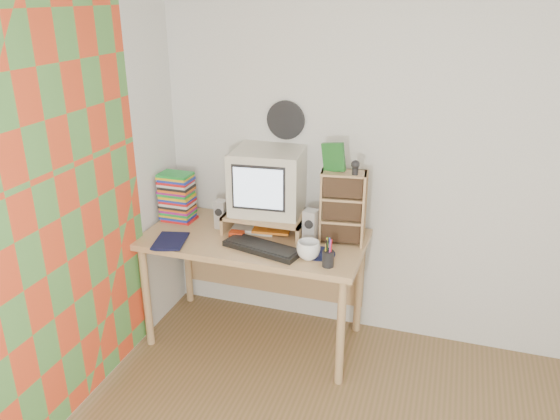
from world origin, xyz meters
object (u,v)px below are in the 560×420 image
Objects in this scene: cd_rack at (342,207)px; mug at (308,250)px; diary at (156,239)px; keyboard at (262,248)px; desk at (257,252)px; crt_monitor at (267,182)px; dvd_stack at (177,199)px.

mug is (-0.13, -0.29, -0.17)m from cd_rack.
diary is at bearing -168.68° from cd_rack.
keyboard is at bearing -154.70° from cd_rack.
crt_monitor is at bearing 63.95° from desk.
diary is at bearing -149.04° from desk.
dvd_stack is at bearing 179.17° from crt_monitor.
keyboard is 1.07× the size of cd_rack.
desk is 6.22× the size of diary.
dvd_stack reaches higher than mug.
diary reaches higher than keyboard.
crt_monitor is 0.78m from diary.
dvd_stack is at bearing 82.62° from diary.
cd_rack is 1.17m from diary.
desk is at bearing 131.28° from keyboard.
mug reaches higher than diary.
mug reaches higher than keyboard.
crt_monitor is 0.65m from dvd_stack.
dvd_stack is (-0.70, 0.27, 0.13)m from keyboard.
cd_rack is at bearing 46.86° from keyboard.
mug is at bearing -15.63° from dvd_stack.
diary is at bearing -157.51° from keyboard.
crt_monitor is 0.95× the size of cd_rack.
dvd_stack is 1.13m from cd_rack.
dvd_stack is 2.17× the size of mug.
desk is at bearing -3.13° from dvd_stack.
desk is 0.65m from cd_rack.
crt_monitor is at bearing 167.36° from cd_rack.
keyboard is at bearing -20.30° from dvd_stack.
diary is at bearing -83.75° from dvd_stack.
crt_monitor is (0.04, 0.09, 0.46)m from desk.
dvd_stack is 0.39m from diary.
keyboard is at bearing -81.84° from crt_monitor.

